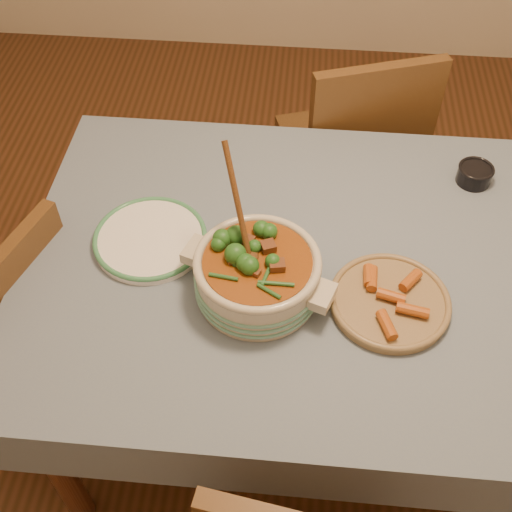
{
  "coord_description": "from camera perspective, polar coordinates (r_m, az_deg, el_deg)",
  "views": [
    {
      "loc": [
        -0.14,
        -1.07,
        2.01
      ],
      "look_at": [
        -0.23,
        -0.09,
        0.86
      ],
      "focal_mm": 45.0,
      "sensor_mm": 36.0,
      "label": 1
    }
  ],
  "objects": [
    {
      "name": "floor",
      "position": [
        2.28,
        6.07,
        -12.94
      ],
      "size": [
        4.5,
        4.5,
        0.0
      ],
      "primitive_type": "plane",
      "color": "#3F2612",
      "rests_on": "ground"
    },
    {
      "name": "stew_casserole",
      "position": [
        1.52,
        0.11,
        -1.45
      ],
      "size": [
        0.38,
        0.38,
        0.36
      ],
      "rotation": [
        0.0,
        0.0,
        -0.34
      ],
      "color": "beige",
      "rests_on": "dining_table"
    },
    {
      "name": "chair_far",
      "position": [
        2.35,
        8.81,
        9.51
      ],
      "size": [
        0.55,
        0.55,
        0.93
      ],
      "rotation": [
        0.0,
        0.0,
        3.47
      ],
      "color": "brown",
      "rests_on": "floor"
    },
    {
      "name": "white_plate",
      "position": [
        1.7,
        -9.39,
        1.55
      ],
      "size": [
        0.34,
        0.34,
        0.03
      ],
      "rotation": [
        0.0,
        0.0,
        -0.18
      ],
      "color": "white",
      "rests_on": "dining_table"
    },
    {
      "name": "chair_left",
      "position": [
        1.98,
        -20.97,
        -5.86
      ],
      "size": [
        0.5,
        0.5,
        0.85
      ],
      "rotation": [
        0.0,
        0.0,
        -1.88
      ],
      "color": "brown",
      "rests_on": "floor"
    },
    {
      "name": "dining_table",
      "position": [
        1.72,
        7.84,
        -2.57
      ],
      "size": [
        1.68,
        1.08,
        0.76
      ],
      "color": "brown",
      "rests_on": "floor"
    },
    {
      "name": "fried_plate",
      "position": [
        1.57,
        11.83,
        -3.86
      ],
      "size": [
        0.36,
        0.36,
        0.05
      ],
      "rotation": [
        0.0,
        0.0,
        -0.29
      ],
      "color": "#9C8056",
      "rests_on": "dining_table"
    },
    {
      "name": "condiment_bowl",
      "position": [
        1.93,
        18.88,
        6.96
      ],
      "size": [
        0.12,
        0.12,
        0.05
      ],
      "rotation": [
        0.0,
        0.0,
        0.29
      ],
      "color": "black",
      "rests_on": "dining_table"
    }
  ]
}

